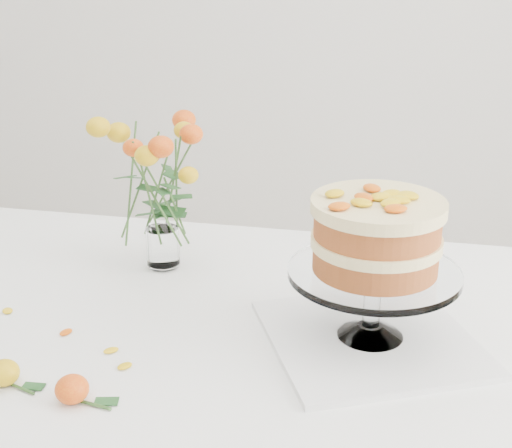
% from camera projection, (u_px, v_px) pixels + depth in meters
% --- Properties ---
extents(table, '(1.43, 0.93, 0.76)m').
position_uv_depth(table, '(154.00, 352.00, 1.33)').
color(table, tan).
rests_on(table, ground).
extents(napkin, '(0.45, 0.45, 0.01)m').
position_uv_depth(napkin, '(370.00, 338.00, 1.21)').
color(napkin, white).
rests_on(napkin, table).
extents(cake_stand, '(0.28, 0.28, 0.25)m').
position_uv_depth(cake_stand, '(376.00, 243.00, 1.15)').
color(cake_stand, white).
rests_on(cake_stand, napkin).
extents(rose_vase, '(0.29, 0.29, 0.34)m').
position_uv_depth(rose_vase, '(159.00, 175.00, 1.42)').
color(rose_vase, white).
rests_on(rose_vase, table).
extents(loose_rose_near, '(0.08, 0.05, 0.04)m').
position_uv_depth(loose_rose_near, '(4.00, 373.00, 1.09)').
color(loose_rose_near, gold).
rests_on(loose_rose_near, table).
extents(loose_rose_far, '(0.09, 0.05, 0.04)m').
position_uv_depth(loose_rose_far, '(72.00, 389.00, 1.04)').
color(loose_rose_far, red).
rests_on(loose_rose_far, table).
extents(stray_petal_a, '(0.03, 0.02, 0.00)m').
position_uv_depth(stray_petal_a, '(66.00, 332.00, 1.24)').
color(stray_petal_a, yellow).
rests_on(stray_petal_a, table).
extents(stray_petal_b, '(0.03, 0.02, 0.00)m').
position_uv_depth(stray_petal_b, '(111.00, 351.00, 1.18)').
color(stray_petal_b, yellow).
rests_on(stray_petal_b, table).
extents(stray_petal_c, '(0.03, 0.02, 0.00)m').
position_uv_depth(stray_petal_c, '(125.00, 366.00, 1.14)').
color(stray_petal_c, yellow).
rests_on(stray_petal_c, table).
extents(stray_petal_d, '(0.03, 0.02, 0.00)m').
position_uv_depth(stray_petal_d, '(8.00, 311.00, 1.31)').
color(stray_petal_d, yellow).
rests_on(stray_petal_d, table).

